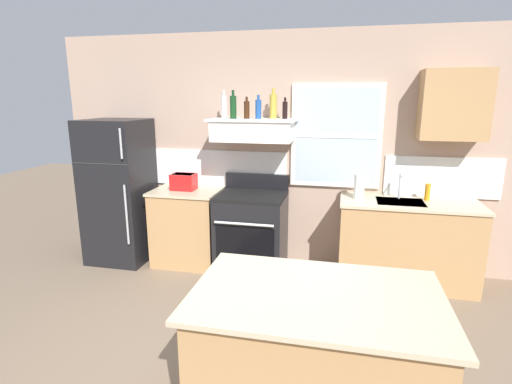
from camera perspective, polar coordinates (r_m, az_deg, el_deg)
The scene contains 19 objects.
ground_plane at distance 3.16m, azimuth -4.27°, elevation -25.21°, with size 16.00×16.00×0.00m, color #7A6651.
back_wall at distance 4.67m, azimuth 3.73°, elevation 5.84°, with size 5.40×0.11×2.70m.
refrigerator at distance 5.08m, azimuth -19.14°, elevation 0.10°, with size 0.70×0.72×1.72m.
counter_left_of_stove at distance 4.86m, azimuth -9.79°, elevation -4.90°, with size 0.79×0.63×0.91m.
toaster at distance 4.73m, azimuth -10.40°, elevation 1.50°, with size 0.30×0.20×0.19m.
stove_range at distance 4.59m, azimuth -0.64°, elevation -5.71°, with size 0.76×0.69×1.09m.
range_hood_shelf at distance 4.44m, azimuth -0.39°, elevation 8.98°, with size 0.96×0.52×0.24m.
bottle_clear_tall at distance 4.51m, azimuth -4.63°, elevation 12.20°, with size 0.06×0.06×0.31m.
bottle_dark_green_wine at distance 4.42m, azimuth -3.31°, elevation 12.19°, with size 0.07×0.07×0.31m.
bottle_brown_stout at distance 4.43m, azimuth -1.35°, elevation 11.82°, with size 0.06×0.06×0.24m.
bottle_blue_liqueur at distance 4.39m, azimuth 0.34°, elevation 11.92°, with size 0.07×0.07×0.26m.
bottle_champagne_gold_foil at distance 4.44m, azimuth 2.50°, elevation 12.31°, with size 0.08×0.08×0.33m.
bottle_balsamic_dark at distance 4.40m, azimuth 4.21°, elevation 11.75°, with size 0.06×0.06×0.23m.
counter_right_with_sink at distance 4.57m, azimuth 20.87°, elevation -6.81°, with size 1.43×0.63×0.91m.
sink_faucet at distance 4.48m, azimuth 20.11°, elevation 1.22°, with size 0.03×0.17×0.28m.
paper_towel_roll at distance 4.36m, azimuth 14.68°, elevation 0.74°, with size 0.11×0.11×0.27m, color white.
dish_soap_bottle at distance 4.55m, azimuth 23.51°, elevation -0.00°, with size 0.06×0.06×0.18m, color orange.
kitchen_island at distance 2.54m, azimuth 8.34°, elevation -23.32°, with size 1.40×0.90×0.91m.
upper_cabinet_right at distance 4.52m, azimuth 26.66°, elevation 11.17°, with size 0.64×0.32×0.70m.
Camera 1 is at (0.74, -2.35, 1.98)m, focal length 27.71 mm.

